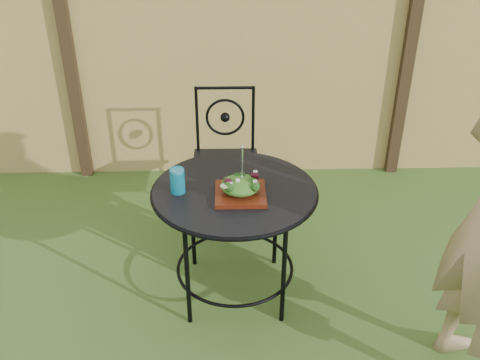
% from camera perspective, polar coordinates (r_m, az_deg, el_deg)
% --- Properties ---
extents(fence, '(8.00, 0.12, 1.90)m').
position_cam_1_polar(fence, '(4.26, -0.02, 12.43)').
color(fence, '#E2C76F').
rests_on(fence, ground).
extents(patio_table, '(0.92, 0.92, 0.72)m').
position_cam_1_polar(patio_table, '(3.00, -0.58, -3.20)').
color(patio_table, black).
rests_on(patio_table, ground).
extents(patio_chair, '(0.46, 0.46, 0.95)m').
position_cam_1_polar(patio_chair, '(3.78, -1.55, 2.76)').
color(patio_chair, black).
rests_on(patio_chair, ground).
extents(salad_plate, '(0.27, 0.27, 0.02)m').
position_cam_1_polar(salad_plate, '(2.86, 0.05, -1.46)').
color(salad_plate, '#47130A').
rests_on(salad_plate, patio_table).
extents(salad, '(0.21, 0.21, 0.08)m').
position_cam_1_polar(salad, '(2.84, 0.05, -0.56)').
color(salad, '#235614').
rests_on(salad, salad_plate).
extents(fork, '(0.01, 0.01, 0.18)m').
position_cam_1_polar(fork, '(2.77, 0.26, 1.76)').
color(fork, silver).
rests_on(fork, salad).
extents(drinking_glass, '(0.08, 0.08, 0.14)m').
position_cam_1_polar(drinking_glass, '(2.89, -6.68, -0.07)').
color(drinking_glass, '#0D819F').
rests_on(drinking_glass, patio_table).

